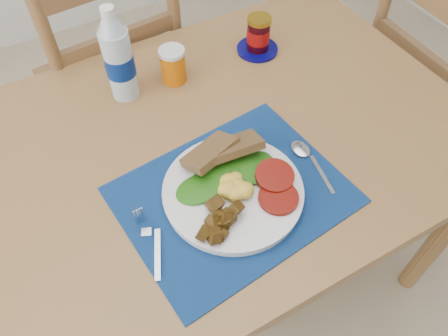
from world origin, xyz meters
name	(u,v)px	position (x,y,z in m)	size (l,w,h in m)	color
ground	(233,320)	(0.00, 0.00, 0.00)	(4.00, 4.00, 0.00)	gray
table	(199,165)	(0.00, 0.20, 0.67)	(1.40, 0.90, 0.75)	brown
chair_far	(112,61)	(-0.03, 0.79, 0.60)	(0.49, 0.47, 1.21)	brown
chair_end	(427,77)	(0.89, 0.23, 0.57)	(0.41, 0.43, 1.12)	brown
placemat	(233,195)	(0.00, 0.02, 0.75)	(0.48, 0.38, 0.00)	black
breakfast_plate	(232,191)	(-0.01, 0.02, 0.78)	(0.30, 0.30, 0.07)	silver
fork	(150,240)	(-0.21, 0.01, 0.76)	(0.06, 0.16, 0.00)	#B2B5BA
spoon	(307,157)	(0.20, 0.03, 0.76)	(0.04, 0.17, 0.00)	#B2B5BA
water_bottle	(119,59)	(-0.08, 0.45, 0.86)	(0.08, 0.08, 0.26)	#ADBFCC
juice_glass	(173,66)	(0.05, 0.44, 0.80)	(0.07, 0.07, 0.09)	#CF5D05
jam_on_saucer	(258,37)	(0.32, 0.44, 0.80)	(0.12, 0.12, 0.11)	#050555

